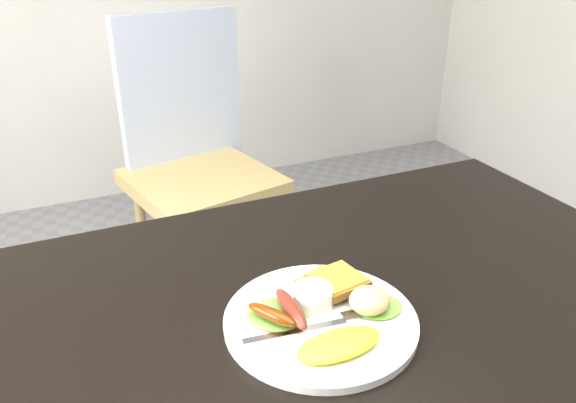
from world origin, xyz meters
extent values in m
cube|color=black|center=(0.00, 0.00, 0.73)|extent=(1.20, 0.80, 0.04)
cube|color=tan|center=(0.08, 1.20, 0.45)|extent=(0.58, 0.58, 0.06)
imported|color=navy|center=(-0.34, 0.45, 0.72)|extent=(0.52, 0.35, 1.44)
cylinder|color=white|center=(-0.07, -0.04, 0.76)|extent=(0.29, 0.29, 0.01)
ellipsoid|color=#3C932A|center=(-0.13, -0.01, 0.77)|extent=(0.12, 0.11, 0.01)
ellipsoid|color=#5D9A33|center=(0.02, -0.06, 0.77)|extent=(0.08, 0.07, 0.01)
ellipsoid|color=#FFF336|center=(-0.08, -0.12, 0.77)|extent=(0.13, 0.07, 0.02)
ellipsoid|color=#5D2500|center=(-0.15, -0.03, 0.78)|extent=(0.06, 0.08, 0.02)
ellipsoid|color=maroon|center=(-0.12, -0.03, 0.78)|extent=(0.03, 0.10, 0.03)
cylinder|color=white|center=(-0.07, -0.01, 0.78)|extent=(0.07, 0.07, 0.04)
cube|color=brown|center=(-0.03, 0.03, 0.77)|extent=(0.09, 0.09, 0.01)
cube|color=brown|center=(-0.02, 0.01, 0.78)|extent=(0.09, 0.09, 0.01)
ellipsoid|color=#CCC08A|center=(0.00, -0.06, 0.79)|extent=(0.08, 0.08, 0.03)
cube|color=#ADAFB7|center=(-0.12, -0.06, 0.76)|extent=(0.16, 0.03, 0.00)
camera|label=1|loc=(-0.39, -0.64, 1.29)|focal=35.00mm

